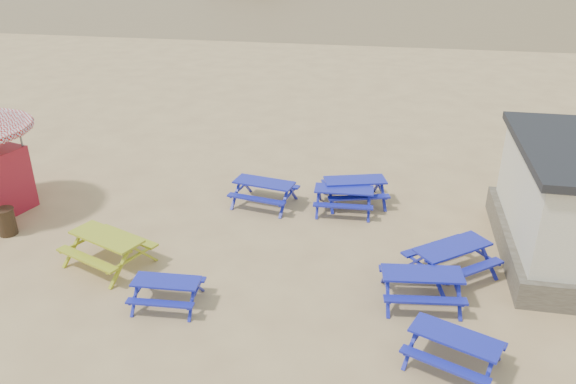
% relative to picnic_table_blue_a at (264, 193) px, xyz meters
% --- Properties ---
extents(ground, '(400.00, 400.00, 0.00)m').
position_rel_picnic_table_blue_a_xyz_m(ground, '(0.13, -2.54, -0.40)').
color(ground, tan).
rests_on(ground, ground).
extents(wet_sand, '(400.00, 400.00, 0.00)m').
position_rel_picnic_table_blue_a_xyz_m(wet_sand, '(0.13, 52.46, -0.39)').
color(wet_sand, olive).
rests_on(wet_sand, ground).
extents(picnic_table_blue_a, '(2.13, 1.83, 0.79)m').
position_rel_picnic_table_blue_a_xyz_m(picnic_table_blue_a, '(0.00, 0.00, 0.00)').
color(picnic_table_blue_a, '#1916A5').
rests_on(picnic_table_blue_a, ground).
extents(picnic_table_blue_b, '(1.87, 1.54, 0.75)m').
position_rel_picnic_table_blue_a_xyz_m(picnic_table_blue_b, '(2.52, 0.04, -0.02)').
color(picnic_table_blue_b, '#1916A5').
rests_on(picnic_table_blue_b, ground).
extents(picnic_table_blue_c, '(2.29, 2.04, 0.81)m').
position_rel_picnic_table_blue_a_xyz_m(picnic_table_blue_c, '(2.80, 0.68, 0.01)').
color(picnic_table_blue_c, '#1916A5').
rests_on(picnic_table_blue_c, ground).
extents(picnic_table_blue_d, '(1.62, 1.34, 0.65)m').
position_rel_picnic_table_blue_a_xyz_m(picnic_table_blue_d, '(-1.05, -5.54, -0.07)').
color(picnic_table_blue_d, '#1916A5').
rests_on(picnic_table_blue_d, ground).
extents(picnic_table_blue_e, '(2.16, 1.98, 0.74)m').
position_rel_picnic_table_blue_a_xyz_m(picnic_table_blue_e, '(5.34, -6.41, -0.03)').
color(picnic_table_blue_e, '#1916A5').
rests_on(picnic_table_blue_e, ground).
extents(picnic_table_blue_f, '(2.54, 2.48, 0.83)m').
position_rel_picnic_table_blue_a_xyz_m(picnic_table_blue_f, '(5.53, -3.03, 0.02)').
color(picnic_table_blue_f, '#1916A5').
rests_on(picnic_table_blue_f, ground).
extents(picnic_table_yellow, '(2.49, 2.28, 0.85)m').
position_rel_picnic_table_blue_a_xyz_m(picnic_table_yellow, '(-3.20, -4.19, 0.03)').
color(picnic_table_yellow, '#86A922').
rests_on(picnic_table_yellow, ground).
extents(litter_bin, '(0.55, 0.55, 0.81)m').
position_rel_picnic_table_blue_a_xyz_m(litter_bin, '(-6.82, -3.25, 0.01)').
color(litter_bin, '#382A17').
rests_on(litter_bin, ground).
extents(picnic_table_blue_g, '(2.03, 1.71, 0.78)m').
position_rel_picnic_table_blue_a_xyz_m(picnic_table_blue_g, '(4.75, -4.32, -0.01)').
color(picnic_table_blue_g, '#1916A5').
rests_on(picnic_table_blue_g, ground).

